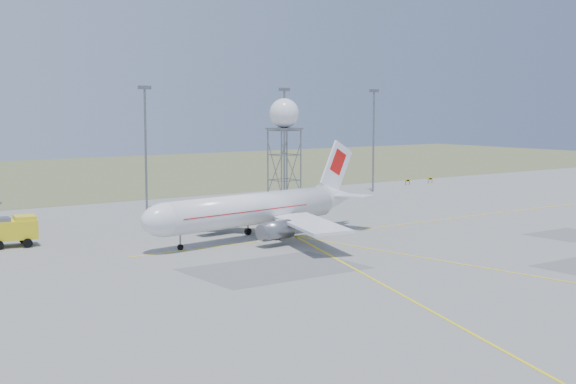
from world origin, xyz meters
TOP-DOWN VIEW (x-y plane):
  - ground at (0.00, 0.00)m, footprint 400.00×400.00m
  - grass_strip at (0.00, 140.00)m, footprint 400.00×120.00m
  - mast_b at (-10.00, 66.00)m, footprint 2.20×0.50m
  - mast_c at (18.00, 66.00)m, footprint 2.20×0.50m
  - mast_d at (40.00, 66.00)m, footprint 2.20×0.50m
  - taxi_sign_near at (55.60, 72.00)m, footprint 1.60×0.17m
  - taxi_sign_far at (62.60, 72.00)m, footprint 1.60×0.17m
  - airliner_main at (-11.07, 32.34)m, footprint 36.36×35.05m
  - radar_tower at (12.71, 58.69)m, footprint 5.12×5.12m

SIDE VIEW (x-z plane):
  - ground at x=0.00m, z-range 0.00..0.00m
  - grass_strip at x=0.00m, z-range 0.00..0.03m
  - taxi_sign_near at x=55.60m, z-range 0.29..1.49m
  - taxi_sign_far at x=62.60m, z-range 0.29..1.49m
  - airliner_main at x=-11.07m, z-range -2.40..9.99m
  - radar_tower at x=12.71m, z-range 1.13..19.66m
  - mast_b at x=-10.00m, z-range 1.82..22.32m
  - mast_c at x=18.00m, z-range 1.82..22.32m
  - mast_d at x=40.00m, z-range 1.82..22.32m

